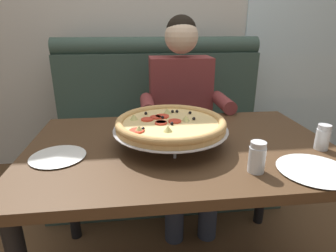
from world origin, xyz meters
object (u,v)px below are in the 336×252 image
(booth_bench, at_px, (162,138))
(plate_near_left, at_px, (315,168))
(pizza, at_px, (171,125))
(shaker_oregano, at_px, (257,159))
(shaker_pepper_flakes, at_px, (322,139))
(plate_near_right, at_px, (58,155))
(dining_table, at_px, (181,162))
(diner_main, at_px, (182,108))

(booth_bench, distance_m, plate_near_left, 1.29)
(pizza, xyz_separation_m, shaker_oregano, (0.27, -0.26, -0.04))
(booth_bench, bearing_deg, plate_near_left, -70.10)
(pizza, xyz_separation_m, shaker_pepper_flakes, (0.61, -0.11, -0.05))
(pizza, xyz_separation_m, plate_near_right, (-0.45, -0.07, -0.08))
(pizza, bearing_deg, plate_near_left, -31.21)
(pizza, bearing_deg, plate_near_right, -171.22)
(booth_bench, height_order, shaker_pepper_flakes, booth_bench)
(booth_bench, relative_size, pizza, 3.31)
(shaker_oregano, relative_size, plate_near_right, 0.53)
(shaker_pepper_flakes, xyz_separation_m, plate_near_left, (-0.14, -0.17, -0.03))
(dining_table, bearing_deg, plate_near_left, -34.29)
(diner_main, bearing_deg, shaker_oregano, -83.05)
(dining_table, height_order, diner_main, diner_main)
(pizza, xyz_separation_m, plate_near_left, (0.47, -0.29, -0.08))
(pizza, relative_size, plate_near_left, 1.86)
(diner_main, distance_m, shaker_pepper_flakes, 0.86)
(dining_table, relative_size, diner_main, 1.02)
(booth_bench, distance_m, dining_table, 0.92)
(dining_table, height_order, plate_near_left, plate_near_left)
(shaker_oregano, distance_m, plate_near_right, 0.74)
(diner_main, height_order, pizza, diner_main)
(plate_near_right, bearing_deg, dining_table, 8.42)
(booth_bench, height_order, pizza, booth_bench)
(diner_main, xyz_separation_m, shaker_pepper_flakes, (0.45, -0.74, 0.07))
(plate_near_right, bearing_deg, diner_main, 48.84)
(shaker_oregano, xyz_separation_m, shaker_pepper_flakes, (0.34, 0.15, -0.00))
(booth_bench, height_order, dining_table, booth_bench)
(booth_bench, relative_size, plate_near_right, 7.53)
(shaker_oregano, bearing_deg, plate_near_left, -6.44)
(plate_near_right, bearing_deg, shaker_pepper_flakes, -2.49)
(diner_main, bearing_deg, shaker_pepper_flakes, -58.49)
(shaker_pepper_flakes, height_order, plate_near_left, shaker_pepper_flakes)
(booth_bench, height_order, plate_near_right, booth_bench)
(booth_bench, xyz_separation_m, plate_near_right, (-0.49, -0.96, 0.34))
(booth_bench, bearing_deg, dining_table, -90.00)
(plate_near_right, bearing_deg, plate_near_left, -13.30)
(shaker_oregano, height_order, plate_near_right, shaker_oregano)
(plate_near_right, bearing_deg, pizza, 8.78)
(diner_main, distance_m, plate_near_right, 0.92)
(pizza, bearing_deg, diner_main, 75.76)
(plate_near_left, height_order, plate_near_right, same)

